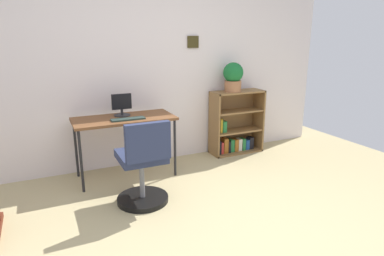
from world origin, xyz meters
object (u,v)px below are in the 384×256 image
(bookshelf_low, at_px, (234,126))
(potted_plant_on_shelf, at_px, (233,76))
(desk, at_px, (124,122))
(office_chair, at_px, (143,168))
(keyboard, at_px, (128,119))
(monitor, at_px, (122,106))

(bookshelf_low, height_order, potted_plant_on_shelf, potted_plant_on_shelf)
(desk, height_order, bookshelf_low, bookshelf_low)
(office_chair, xyz_separation_m, potted_plant_on_shelf, (1.58, 0.94, 0.72))
(keyboard, bearing_deg, monitor, 92.93)
(office_chair, bearing_deg, desk, 88.71)
(desk, distance_m, monitor, 0.20)
(desk, relative_size, monitor, 4.40)
(monitor, bearing_deg, desk, -92.36)
(keyboard, xyz_separation_m, bookshelf_low, (1.62, 0.34, -0.34))
(desk, bearing_deg, keyboard, -83.08)
(office_chair, height_order, bookshelf_low, bookshelf_low)
(monitor, height_order, bookshelf_low, monitor)
(bookshelf_low, bearing_deg, keyboard, -168.05)
(monitor, relative_size, potted_plant_on_shelf, 0.66)
(bookshelf_low, bearing_deg, office_chair, -149.11)
(desk, distance_m, bookshelf_low, 1.67)
(bookshelf_low, relative_size, potted_plant_on_shelf, 2.25)
(desk, distance_m, office_chair, 0.83)
(keyboard, distance_m, bookshelf_low, 1.69)
(desk, bearing_deg, bookshelf_low, 7.47)
(desk, bearing_deg, monitor, 87.64)
(office_chair, distance_m, bookshelf_low, 1.93)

